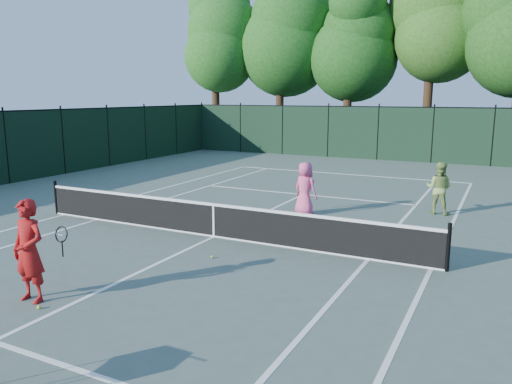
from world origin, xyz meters
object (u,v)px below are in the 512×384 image
at_px(loose_ball_midcourt, 212,257).
at_px(coach, 29,251).
at_px(player_green, 439,188).
at_px(loose_ball_near_cart, 39,307).
at_px(player_pink, 305,188).

bearing_deg(loose_ball_midcourt, coach, -115.12).
distance_m(player_green, loose_ball_near_cart, 11.96).
relative_size(coach, player_green, 1.15).
relative_size(player_pink, player_green, 1.01).
bearing_deg(player_green, loose_ball_midcourt, 65.82).
bearing_deg(player_pink, loose_ball_near_cart, 97.96).
bearing_deg(coach, loose_ball_near_cart, -28.44).
distance_m(player_pink, loose_ball_midcourt, 5.07).
bearing_deg(loose_ball_near_cart, player_green, 63.74).
distance_m(coach, loose_ball_near_cart, 1.01).
xyz_separation_m(coach, player_green, (5.67, 10.49, -0.12)).
bearing_deg(coach, loose_ball_midcourt, 64.38).
height_order(player_green, loose_ball_midcourt, player_green).
distance_m(coach, player_pink, 8.74).
xyz_separation_m(player_pink, loose_ball_midcourt, (-0.31, -4.99, -0.79)).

